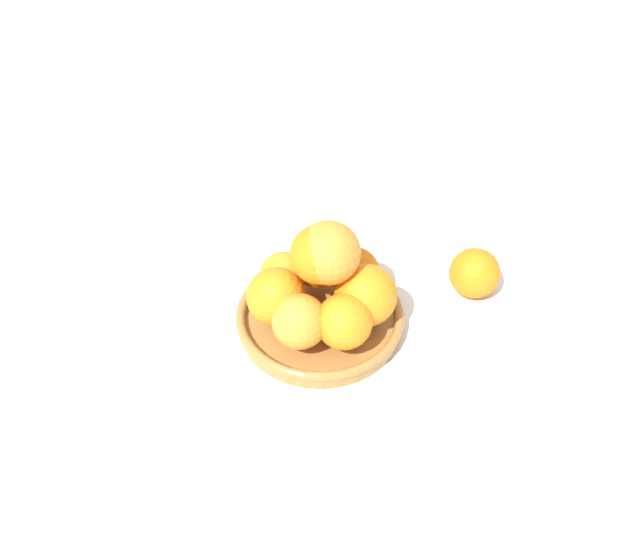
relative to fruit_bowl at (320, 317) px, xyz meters
name	(u,v)px	position (x,y,z in m)	size (l,w,h in m)	color
ground_plane	(320,324)	(0.00, 0.00, -0.01)	(4.00, 4.00, 0.00)	silver
fruit_bowl	(320,317)	(0.00, 0.00, 0.00)	(0.23, 0.23, 0.03)	#A57238
orange_pile	(323,282)	(0.00, 0.00, 0.07)	(0.19, 0.19, 0.14)	orange
stray_orange	(475,273)	(0.22, 0.06, 0.02)	(0.07, 0.07, 0.07)	orange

